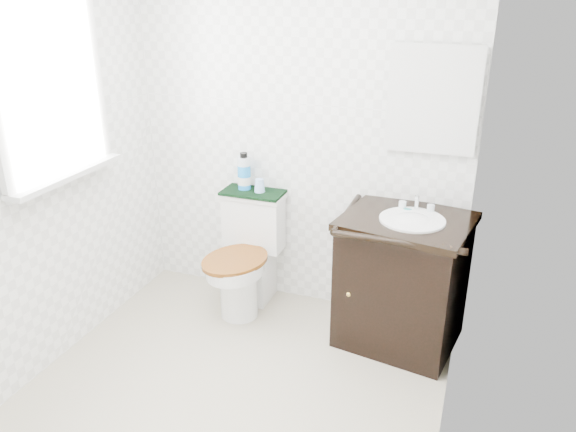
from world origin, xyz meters
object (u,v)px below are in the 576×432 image
Objects in this scene: vanity at (403,278)px; mouthwash_bottle at (244,172)px; toilet at (247,260)px; cup at (260,185)px; trash_bin at (354,300)px.

mouthwash_bottle reaches higher than vanity.
toilet is 3.10× the size of mouthwash_bottle.
cup is at bearing 69.64° from toilet.
cup is (-1.00, 0.19, 0.40)m from vanity.
cup reaches higher than toilet.
vanity is at bearing -3.59° from toilet.
mouthwash_bottle is (-0.80, 0.09, 0.76)m from trash_bin.
mouthwash_bottle is 0.14m from cup.
mouthwash_bottle reaches higher than trash_bin.
cup is at bearing 174.05° from trash_bin.
trash_bin is at bearing -6.58° from mouthwash_bottle.
trash_bin is 1.11m from mouthwash_bottle.
toilet is 0.84× the size of vanity.
toilet is 0.51m from cup.
toilet is 0.59m from mouthwash_bottle.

